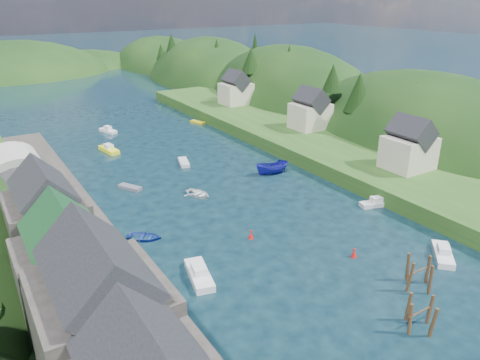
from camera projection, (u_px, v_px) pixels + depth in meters
ground at (175, 162)px, 83.05m from camera, size 600.00×600.00×0.00m
hillside_right at (289, 132)px, 127.55m from camera, size 36.00×245.56×48.00m
far_hills at (49, 98)px, 185.44m from camera, size 103.00×68.00×44.00m
hill_trees at (141, 86)px, 90.77m from camera, size 91.89×146.90×12.74m
quay_left at (80, 279)px, 47.28m from camera, size 12.00×110.00×2.00m
terrace_left_grass at (4, 299)px, 43.76m from camera, size 12.00×110.00×2.50m
quayside_buildings at (90, 307)px, 33.30m from camera, size 8.00×35.84×12.90m
boat_sheds at (22, 183)px, 59.69m from camera, size 7.00×21.00×7.50m
terrace_right at (320, 147)px, 86.95m from camera, size 16.00×120.00×2.40m
right_bank_cottages at (305, 112)px, 93.26m from camera, size 9.00×59.24×8.41m
piling_cluster_near at (420, 317)px, 41.39m from camera, size 3.14×2.94×3.63m
piling_cluster_far at (419, 276)px, 47.17m from camera, size 3.28×3.06×3.91m
channel_buoy_near at (354, 253)px, 52.98m from camera, size 0.70×0.70×1.10m
channel_buoy_far at (251, 235)px, 57.00m from camera, size 0.70×0.70×1.10m
moored_boats at (258, 228)px, 58.39m from camera, size 36.38×94.92×2.31m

